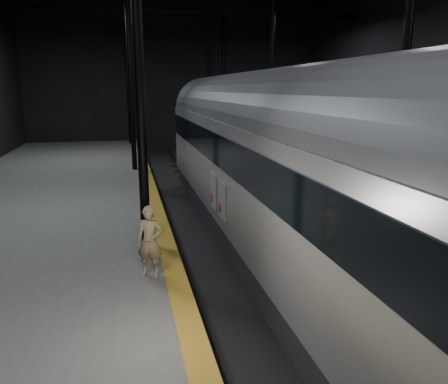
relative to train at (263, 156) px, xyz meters
name	(u,v)px	position (x,y,z in m)	size (l,w,h in m)	color
ground	(241,227)	(0.00, 2.60, -3.16)	(44.00, 44.00, 0.00)	black
platform_left	(34,228)	(-7.50, 2.60, -2.66)	(9.00, 43.80, 1.00)	#4B4B49
platform_right	(412,203)	(7.50, 2.60, -2.66)	(9.00, 43.80, 1.00)	#4B4B49
tactile_strip	(156,207)	(-3.25, 2.60, -2.16)	(0.50, 43.80, 0.01)	olive
track	(241,225)	(0.00, 2.60, -3.09)	(2.40, 43.00, 0.24)	#3F3328
train	(263,156)	(0.00, 0.00, 0.00)	(3.17, 21.20, 5.67)	#999BA1
woman	(150,242)	(-3.80, -3.48, -1.33)	(0.61, 0.40, 1.67)	#937F5A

